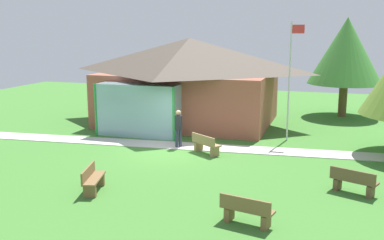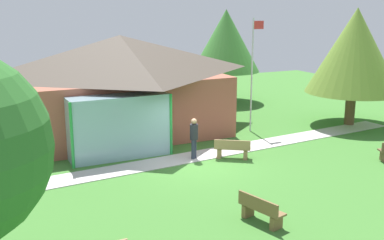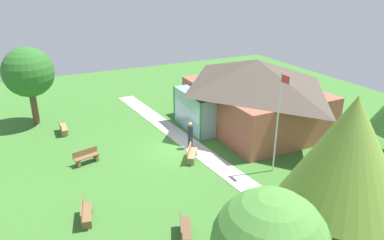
{
  "view_description": "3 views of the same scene",
  "coord_description": "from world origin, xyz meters",
  "px_view_note": "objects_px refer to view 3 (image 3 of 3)",
  "views": [
    {
      "loc": [
        6.68,
        -18.0,
        5.29
      ],
      "look_at": [
        0.34,
        2.21,
        1.03
      ],
      "focal_mm": 41.85,
      "sensor_mm": 36.0,
      "label": 1
    },
    {
      "loc": [
        -8.08,
        -16.07,
        6.19
      ],
      "look_at": [
        0.43,
        1.62,
        1.47
      ],
      "focal_mm": 44.08,
      "sensor_mm": 36.0,
      "label": 2
    },
    {
      "loc": [
        18.55,
        -8.15,
        10.1
      ],
      "look_at": [
        -0.8,
        1.39,
        1.46
      ],
      "focal_mm": 33.69,
      "sensor_mm": 36.0,
      "label": 3
    }
  ],
  "objects_px": {
    "bench_front_right": "(86,213)",
    "visitor_on_path": "(190,133)",
    "pavilion": "(253,92)",
    "bench_rear_near_path": "(191,154)",
    "bench_lawn_far_right": "(184,229)",
    "tree_east_hedge": "(349,152)",
    "flagpole": "(278,119)",
    "bench_front_left": "(63,128)",
    "bench_front_center": "(86,157)",
    "tree_lawn_corner": "(28,73)"
  },
  "relations": [
    {
      "from": "bench_lawn_far_right",
      "to": "bench_rear_near_path",
      "type": "relative_size",
      "value": 1.05
    },
    {
      "from": "pavilion",
      "to": "tree_east_hedge",
      "type": "xyz_separation_m",
      "value": [
        11.5,
        -3.84,
        1.44
      ]
    },
    {
      "from": "bench_front_right",
      "to": "tree_east_hedge",
      "type": "distance_m",
      "value": 11.23
    },
    {
      "from": "bench_front_right",
      "to": "visitor_on_path",
      "type": "relative_size",
      "value": 0.9
    },
    {
      "from": "flagpole",
      "to": "bench_lawn_far_right",
      "type": "distance_m",
      "value": 7.81
    },
    {
      "from": "pavilion",
      "to": "tree_east_hedge",
      "type": "height_order",
      "value": "tree_east_hedge"
    },
    {
      "from": "bench_lawn_far_right",
      "to": "tree_east_hedge",
      "type": "xyz_separation_m",
      "value": [
        2.73,
        5.59,
        3.56
      ]
    },
    {
      "from": "pavilion",
      "to": "tree_lawn_corner",
      "type": "height_order",
      "value": "tree_lawn_corner"
    },
    {
      "from": "flagpole",
      "to": "tree_east_hedge",
      "type": "bearing_deg",
      "value": -12.06
    },
    {
      "from": "bench_front_right",
      "to": "bench_lawn_far_right",
      "type": "relative_size",
      "value": 1.0
    },
    {
      "from": "pavilion",
      "to": "flagpole",
      "type": "xyz_separation_m",
      "value": [
        5.99,
        -2.67,
        0.61
      ]
    },
    {
      "from": "bench_front_center",
      "to": "pavilion",
      "type": "bearing_deg",
      "value": 167.84
    },
    {
      "from": "tree_east_hedge",
      "to": "tree_lawn_corner",
      "type": "bearing_deg",
      "value": -151.87
    },
    {
      "from": "flagpole",
      "to": "visitor_on_path",
      "type": "xyz_separation_m",
      "value": [
        -4.64,
        -2.88,
        -2.11
      ]
    },
    {
      "from": "bench_front_center",
      "to": "bench_front_left",
      "type": "relative_size",
      "value": 1.04
    },
    {
      "from": "bench_front_left",
      "to": "tree_east_hedge",
      "type": "bearing_deg",
      "value": 28.73
    },
    {
      "from": "bench_lawn_far_right",
      "to": "bench_front_center",
      "type": "bearing_deg",
      "value": -141.34
    },
    {
      "from": "tree_lawn_corner",
      "to": "bench_front_center",
      "type": "bearing_deg",
      "value": 15.11
    },
    {
      "from": "bench_front_right",
      "to": "tree_lawn_corner",
      "type": "xyz_separation_m",
      "value": [
        -13.18,
        -1.02,
        3.45
      ]
    },
    {
      "from": "bench_rear_near_path",
      "to": "visitor_on_path",
      "type": "bearing_deg",
      "value": -169.22
    },
    {
      "from": "flagpole",
      "to": "bench_lawn_far_right",
      "type": "height_order",
      "value": "flagpole"
    },
    {
      "from": "bench_rear_near_path",
      "to": "tree_east_hedge",
      "type": "xyz_separation_m",
      "value": [
        8.68,
        2.35,
        3.56
      ]
    },
    {
      "from": "bench_front_left",
      "to": "bench_front_right",
      "type": "bearing_deg",
      "value": -1.86
    },
    {
      "from": "flagpole",
      "to": "bench_front_left",
      "type": "distance_m",
      "value": 14.64
    },
    {
      "from": "bench_front_left",
      "to": "bench_rear_near_path",
      "type": "distance_m",
      "value": 9.67
    },
    {
      "from": "pavilion",
      "to": "bench_front_right",
      "type": "xyz_separation_m",
      "value": [
        5.87,
        -12.88,
        -2.12
      ]
    },
    {
      "from": "bench_rear_near_path",
      "to": "tree_lawn_corner",
      "type": "relative_size",
      "value": 0.26
    },
    {
      "from": "bench_front_right",
      "to": "tree_east_hedge",
      "type": "xyz_separation_m",
      "value": [
        5.63,
        9.04,
        3.56
      ]
    },
    {
      "from": "tree_east_hedge",
      "to": "flagpole",
      "type": "bearing_deg",
      "value": 167.94
    },
    {
      "from": "pavilion",
      "to": "bench_front_left",
      "type": "relative_size",
      "value": 6.85
    },
    {
      "from": "bench_rear_near_path",
      "to": "tree_lawn_corner",
      "type": "distance_m",
      "value": 13.19
    },
    {
      "from": "pavilion",
      "to": "bench_rear_near_path",
      "type": "height_order",
      "value": "pavilion"
    },
    {
      "from": "flagpole",
      "to": "visitor_on_path",
      "type": "distance_m",
      "value": 5.86
    },
    {
      "from": "bench_front_center",
      "to": "tree_lawn_corner",
      "type": "bearing_deg",
      "value": -89.39
    },
    {
      "from": "flagpole",
      "to": "bench_rear_near_path",
      "type": "relative_size",
      "value": 3.83
    },
    {
      "from": "tree_east_hedge",
      "to": "bench_rear_near_path",
      "type": "bearing_deg",
      "value": -164.86
    },
    {
      "from": "tree_lawn_corner",
      "to": "tree_east_hedge",
      "type": "height_order",
      "value": "tree_east_hedge"
    },
    {
      "from": "bench_lawn_far_right",
      "to": "bench_rear_near_path",
      "type": "xyz_separation_m",
      "value": [
        -5.95,
        3.24,
        0.0
      ]
    },
    {
      "from": "bench_rear_near_path",
      "to": "visitor_on_path",
      "type": "xyz_separation_m",
      "value": [
        -1.47,
        0.65,
        0.62
      ]
    },
    {
      "from": "bench_front_right",
      "to": "bench_lawn_far_right",
      "type": "height_order",
      "value": "same"
    },
    {
      "from": "visitor_on_path",
      "to": "bench_rear_near_path",
      "type": "bearing_deg",
      "value": 116.64
    },
    {
      "from": "pavilion",
      "to": "bench_front_center",
      "type": "xyz_separation_m",
      "value": [
        0.48,
        -11.8,
        -2.12
      ]
    },
    {
      "from": "bench_rear_near_path",
      "to": "visitor_on_path",
      "type": "relative_size",
      "value": 0.85
    },
    {
      "from": "bench_front_right",
      "to": "tree_east_hedge",
      "type": "bearing_deg",
      "value": 70.89
    },
    {
      "from": "pavilion",
      "to": "tree_lawn_corner",
      "type": "bearing_deg",
      "value": -117.74
    },
    {
      "from": "pavilion",
      "to": "bench_lawn_far_right",
      "type": "xyz_separation_m",
      "value": [
        8.77,
        -9.43,
        -2.12
      ]
    },
    {
      "from": "bench_front_center",
      "to": "bench_lawn_far_right",
      "type": "distance_m",
      "value": 8.62
    },
    {
      "from": "flagpole",
      "to": "bench_front_left",
      "type": "xyz_separation_m",
      "value": [
        -10.57,
        -9.76,
        -2.73
      ]
    },
    {
      "from": "bench_front_left",
      "to": "visitor_on_path",
      "type": "xyz_separation_m",
      "value": [
        5.92,
        6.88,
        0.62
      ]
    },
    {
      "from": "pavilion",
      "to": "bench_front_center",
      "type": "height_order",
      "value": "pavilion"
    }
  ]
}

